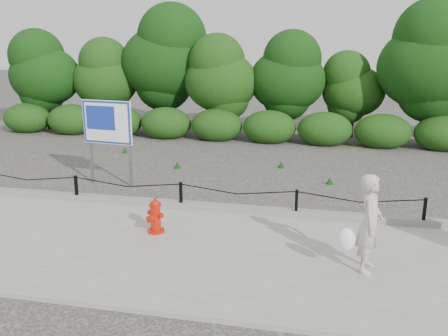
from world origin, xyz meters
TOP-DOWN VIEW (x-y plane):
  - ground at (0.00, 0.00)m, footprint 90.00×90.00m
  - sidewalk at (0.00, -2.00)m, footprint 14.00×4.00m
  - curb at (0.00, 0.05)m, footprint 14.00×0.22m
  - chain_barrier at (0.00, 0.00)m, footprint 10.06×0.06m
  - treeline at (0.27, 8.94)m, footprint 20.19×3.98m
  - fire_hydrant at (-0.08, -1.38)m, footprint 0.42×0.42m
  - pedestrian at (3.74, -2.14)m, footprint 0.74×0.64m
  - advertising_sign at (-2.39, 1.55)m, footprint 1.37×0.26m

SIDE VIEW (x-z plane):
  - ground at x=0.00m, z-range 0.00..0.00m
  - sidewalk at x=0.00m, z-range 0.00..0.08m
  - curb at x=0.00m, z-range 0.08..0.22m
  - fire_hydrant at x=-0.08m, z-range 0.06..0.74m
  - chain_barrier at x=0.00m, z-range 0.16..0.76m
  - pedestrian at x=3.74m, z-range 0.06..1.66m
  - advertising_sign at x=-2.39m, z-range 0.45..2.66m
  - treeline at x=0.27m, z-range 0.09..5.07m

